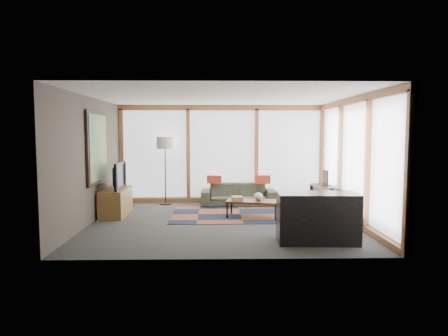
{
  "coord_description": "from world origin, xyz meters",
  "views": [
    {
      "loc": [
        -0.18,
        -8.26,
        1.86
      ],
      "look_at": [
        0.0,
        0.4,
        1.1
      ],
      "focal_mm": 32.0,
      "sensor_mm": 36.0,
      "label": 1
    }
  ],
  "objects_px": {
    "sofa": "(238,194)",
    "coffee_table": "(253,209)",
    "bookshelf": "(331,202)",
    "bar_counter": "(317,218)",
    "television": "(116,176)",
    "floor_lamp": "(165,171)",
    "tv_console": "(116,202)"
  },
  "relations": [
    {
      "from": "sofa",
      "to": "television",
      "type": "xyz_separation_m",
      "value": [
        -2.84,
        -1.24,
        0.62
      ]
    },
    {
      "from": "sofa",
      "to": "tv_console",
      "type": "xyz_separation_m",
      "value": [
        -2.85,
        -1.21,
        0.02
      ]
    },
    {
      "from": "coffee_table",
      "to": "floor_lamp",
      "type": "bearing_deg",
      "value": 141.95
    },
    {
      "from": "tv_console",
      "to": "bar_counter",
      "type": "relative_size",
      "value": 0.9
    },
    {
      "from": "television",
      "to": "bar_counter",
      "type": "bearing_deg",
      "value": -121.74
    },
    {
      "from": "tv_console",
      "to": "floor_lamp",
      "type": "bearing_deg",
      "value": 54.97
    },
    {
      "from": "coffee_table",
      "to": "bookshelf",
      "type": "bearing_deg",
      "value": 6.09
    },
    {
      "from": "tv_console",
      "to": "coffee_table",
      "type": "bearing_deg",
      "value": -5.67
    },
    {
      "from": "coffee_table",
      "to": "bar_counter",
      "type": "relative_size",
      "value": 0.84
    },
    {
      "from": "bookshelf",
      "to": "television",
      "type": "height_order",
      "value": "television"
    },
    {
      "from": "coffee_table",
      "to": "television",
      "type": "xyz_separation_m",
      "value": [
        -3.07,
        0.28,
        0.71
      ]
    },
    {
      "from": "floor_lamp",
      "to": "coffee_table",
      "type": "height_order",
      "value": "floor_lamp"
    },
    {
      "from": "floor_lamp",
      "to": "coffee_table",
      "type": "bearing_deg",
      "value": -38.05
    },
    {
      "from": "tv_console",
      "to": "bookshelf",
      "type": "bearing_deg",
      "value": -1.34
    },
    {
      "from": "floor_lamp",
      "to": "bar_counter",
      "type": "relative_size",
      "value": 1.32
    },
    {
      "from": "coffee_table",
      "to": "tv_console",
      "type": "distance_m",
      "value": 3.1
    },
    {
      "from": "bookshelf",
      "to": "television",
      "type": "bearing_deg",
      "value": 179.01
    },
    {
      "from": "bookshelf",
      "to": "bar_counter",
      "type": "height_order",
      "value": "bar_counter"
    },
    {
      "from": "coffee_table",
      "to": "bookshelf",
      "type": "xyz_separation_m",
      "value": [
        1.8,
        0.19,
        0.1
      ]
    },
    {
      "from": "sofa",
      "to": "coffee_table",
      "type": "relative_size",
      "value": 1.69
    },
    {
      "from": "sofa",
      "to": "tv_console",
      "type": "bearing_deg",
      "value": -156.73
    },
    {
      "from": "floor_lamp",
      "to": "bookshelf",
      "type": "distance_m",
      "value": 4.23
    },
    {
      "from": "television",
      "to": "bookshelf",
      "type": "bearing_deg",
      "value": -92.4
    },
    {
      "from": "coffee_table",
      "to": "bookshelf",
      "type": "relative_size",
      "value": 0.48
    },
    {
      "from": "bookshelf",
      "to": "bar_counter",
      "type": "xyz_separation_m",
      "value": [
        -0.89,
        -2.24,
        0.13
      ]
    },
    {
      "from": "floor_lamp",
      "to": "bookshelf",
      "type": "height_order",
      "value": "floor_lamp"
    },
    {
      "from": "sofa",
      "to": "bookshelf",
      "type": "xyz_separation_m",
      "value": [
        2.03,
        -1.32,
        0.01
      ]
    },
    {
      "from": "floor_lamp",
      "to": "bar_counter",
      "type": "xyz_separation_m",
      "value": [
        3.04,
        -3.72,
        -0.46
      ]
    },
    {
      "from": "bookshelf",
      "to": "television",
      "type": "xyz_separation_m",
      "value": [
        -4.86,
        0.08,
        0.61
      ]
    },
    {
      "from": "sofa",
      "to": "television",
      "type": "relative_size",
      "value": 1.85
    },
    {
      "from": "bar_counter",
      "to": "bookshelf",
      "type": "bearing_deg",
      "value": 71.03
    },
    {
      "from": "floor_lamp",
      "to": "television",
      "type": "bearing_deg",
      "value": -124.08
    }
  ]
}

